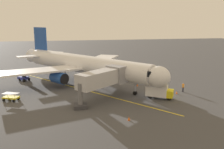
% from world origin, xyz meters
% --- Properties ---
extents(ground_plane, '(220.00, 220.00, 0.00)m').
position_xyz_m(ground_plane, '(0.00, 0.00, 0.00)').
color(ground_plane, '#424244').
extents(apron_lead_in_line, '(25.24, 31.33, 0.01)m').
position_xyz_m(apron_lead_in_line, '(-1.84, 7.23, 0.01)').
color(apron_lead_in_line, yellow).
rests_on(apron_lead_in_line, ground).
extents(airplane, '(31.95, 34.07, 11.50)m').
position_xyz_m(airplane, '(-1.67, 1.01, 4.00)').
color(airplane, white).
rests_on(airplane, ground).
extents(jet_bridge, '(10.11, 8.77, 5.40)m').
position_xyz_m(jet_bridge, '(-4.55, 13.17, 3.76)').
color(jet_bridge, '#B7B7BC').
rests_on(jet_bridge, ground).
extents(ground_crew_marshaller, '(0.47, 0.43, 1.71)m').
position_xyz_m(ground_crew_marshaller, '(-19.75, 11.55, 0.89)').
color(ground_crew_marshaller, '#23232D').
rests_on(ground_crew_marshaller, ground).
extents(belt_loader_near_nose, '(4.06, 4.11, 2.32)m').
position_xyz_m(belt_loader_near_nose, '(11.17, -3.08, 0.71)').
color(belt_loader_near_nose, '#2D3899').
rests_on(belt_loader_near_nose, ground).
extents(baggage_cart_portside, '(2.95, 2.37, 1.27)m').
position_xyz_m(baggage_cart_portside, '(11.16, 10.93, 0.66)').
color(baggage_cart_portside, yellow).
rests_on(baggage_cart_portside, ground).
extents(box_truck_starboard_side, '(4.95, 4.03, 2.62)m').
position_xyz_m(box_truck_starboard_side, '(-13.89, 14.31, 1.39)').
color(box_truck_starboard_side, yellow).
rests_on(box_truck_starboard_side, ground).
extents(baggage_cart_rear_apron, '(2.38, 2.95, 1.27)m').
position_xyz_m(baggage_cart_rear_apron, '(-15.95, -15.99, 0.66)').
color(baggage_cart_rear_apron, white).
rests_on(baggage_cart_rear_apron, ground).
extents(safety_cone_nose_left, '(0.32, 0.32, 0.55)m').
position_xyz_m(safety_cone_nose_left, '(-12.45, 5.98, 0.28)').
color(safety_cone_nose_left, '#F2590F').
rests_on(safety_cone_nose_left, ground).
extents(safety_cone_nose_right, '(0.32, 0.32, 0.55)m').
position_xyz_m(safety_cone_nose_right, '(-6.32, 22.74, 0.28)').
color(safety_cone_nose_right, '#F2590F').
rests_on(safety_cone_nose_right, ground).
extents(safety_cone_wing_port, '(0.32, 0.32, 0.55)m').
position_xyz_m(safety_cone_wing_port, '(-18.03, 12.54, 0.28)').
color(safety_cone_wing_port, '#F2590F').
rests_on(safety_cone_wing_port, ground).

